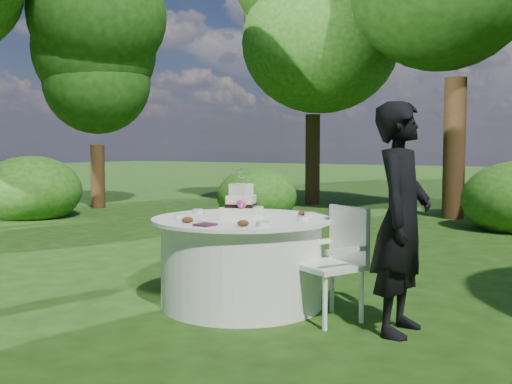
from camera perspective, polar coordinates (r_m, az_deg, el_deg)
ground at (r=5.35m, az=-1.37°, el=-10.68°), size 80.00×80.00×0.00m
napkins at (r=4.68m, az=-4.86°, el=-3.12°), size 0.14×0.14×0.02m
feather_plume at (r=5.03m, az=-6.26°, el=-2.64°), size 0.48×0.07×0.01m
guest at (r=4.54m, az=13.69°, el=-2.45°), size 0.46×0.65×1.72m
table at (r=5.26m, az=-1.37°, el=-6.59°), size 1.56×1.56×0.77m
cake at (r=5.14m, az=-1.42°, el=-1.27°), size 0.34×0.34×0.42m
chair at (r=4.85m, az=7.75°, el=-5.98°), size 0.60×0.60×0.91m
votives at (r=5.21m, az=-0.69°, el=-2.23°), size 1.19×0.96×0.04m
petal_cups at (r=4.94m, az=-0.89°, el=-2.53°), size 0.63×1.05×0.05m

